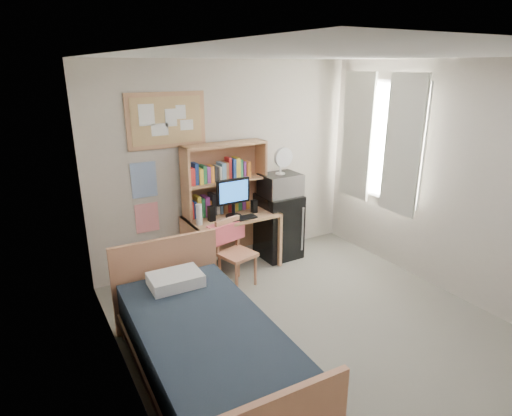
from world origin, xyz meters
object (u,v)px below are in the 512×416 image
speaker_left (212,214)px  speaker_right (254,206)px  desk_chair (237,254)px  bed (207,356)px  microwave (280,185)px  desk (232,242)px  bulletin_board (167,120)px  monitor (233,198)px  mini_fridge (278,226)px  desk_fan (280,162)px

speaker_left → speaker_right: 0.60m
desk_chair → bed: bearing=-140.3°
speaker_left → bed: bearing=-117.0°
microwave → desk: bearing=-180.0°
desk_chair → microwave: bearing=12.4°
bulletin_board → monitor: size_ratio=1.99×
monitor → speaker_right: monitor is taller
bed → microwave: 2.74m
desk → bed: 2.16m
bulletin_board → monitor: bulletin_board is taller
bulletin_board → bed: size_ratio=0.45×
bulletin_board → speaker_right: size_ratio=5.77×
desk → monitor: monitor is taller
desk → speaker_left: 0.55m
desk_chair → speaker_left: speaker_left is taller
bulletin_board → desk_chair: size_ratio=1.15×
desk_chair → mini_fridge: (0.88, 0.47, 0.03)m
desk → microwave: (0.73, 0.01, 0.66)m
bulletin_board → desk: size_ratio=0.80×
bulletin_board → speaker_right: bearing=-20.0°
bed → speaker_left: size_ratio=11.13×
mini_fridge → monitor: (-0.73, -0.09, 0.53)m
bulletin_board → monitor: bearing=-28.3°
speaker_left → desk_fan: size_ratio=0.58×
mini_fridge → speaker_left: size_ratio=4.74×
microwave → bulletin_board: bearing=167.4°
bed → monitor: monitor is taller
bulletin_board → bed: bulletin_board is taller
bed → monitor: 2.22m
monitor → microwave: (0.73, 0.07, 0.06)m
speaker_right → microwave: (0.43, 0.07, 0.21)m
bed → speaker_right: size_ratio=12.69×
mini_fridge → desk_fan: bearing=-90.0°
speaker_right → bed: bearing=-130.5°
bed → monitor: (1.15, 1.77, 0.69)m
desk → desk_chair: bearing=-110.0°
speaker_right → microwave: microwave is taller
bed → monitor: bearing=58.4°
mini_fridge → bed: (-1.88, -1.87, -0.16)m
speaker_left → bulletin_board: bearing=133.5°
desk → mini_fridge: mini_fridge is taller
desk_fan → speaker_left: bearing=-176.6°
microwave → speaker_left: bearing=-176.6°
speaker_left → microwave: 1.05m
speaker_right → bulletin_board: bearing=158.6°
bed → desk_chair: bearing=55.7°
bed → speaker_left: (0.85, 1.77, 0.54)m
speaker_left → monitor: bearing=-0.0°
bed → microwave: size_ratio=4.11×
bulletin_board → desk_fan: 1.54m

